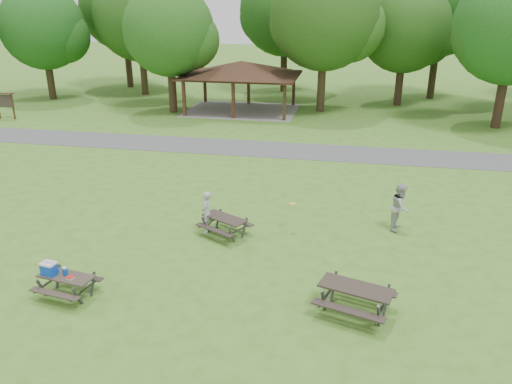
% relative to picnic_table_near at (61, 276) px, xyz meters
% --- Properties ---
extents(ground, '(160.00, 160.00, 0.00)m').
position_rel_picnic_table_near_xyz_m(ground, '(3.65, 2.07, -0.65)').
color(ground, '#417321').
rests_on(ground, ground).
extents(asphalt_path, '(120.00, 3.20, 0.02)m').
position_rel_picnic_table_near_xyz_m(asphalt_path, '(3.65, 16.07, -0.64)').
color(asphalt_path, '#4B4B4E').
rests_on(asphalt_path, ground).
extents(pavilion, '(8.60, 7.01, 3.76)m').
position_rel_picnic_table_near_xyz_m(pavilion, '(-0.35, 26.07, 2.41)').
color(pavilion, '#3D2116').
rests_on(pavilion, ground).
extents(notice_board, '(1.60, 0.30, 1.88)m').
position_rel_picnic_table_near_xyz_m(notice_board, '(-16.35, 20.07, 0.66)').
color(notice_board, '#3A1E15').
rests_on(notice_board, ground).
extents(tree_row_b, '(7.14, 6.80, 9.28)m').
position_rel_picnic_table_near_xyz_m(tree_row_b, '(-17.27, 27.59, 5.01)').
color(tree_row_b, black).
rests_on(tree_row_b, ground).
extents(tree_row_c, '(8.19, 7.80, 10.67)m').
position_rel_picnic_table_near_xyz_m(tree_row_c, '(-10.26, 31.09, 5.89)').
color(tree_row_c, '#312315').
rests_on(tree_row_c, ground).
extents(tree_row_d, '(6.93, 6.60, 9.27)m').
position_rel_picnic_table_near_xyz_m(tree_row_d, '(-5.27, 24.59, 5.12)').
color(tree_row_d, black).
rests_on(tree_row_d, ground).
extents(tree_row_e, '(8.40, 8.00, 11.02)m').
position_rel_picnic_table_near_xyz_m(tree_row_e, '(5.75, 27.09, 6.13)').
color(tree_row_e, '#322416').
rests_on(tree_row_e, ground).
extents(tree_row_f, '(7.35, 7.00, 9.55)m').
position_rel_picnic_table_near_xyz_m(tree_row_f, '(11.73, 30.59, 5.19)').
color(tree_row_f, '#2F1D15').
rests_on(tree_row_f, ground).
extents(tree_deep_a, '(8.40, 8.00, 11.38)m').
position_rel_picnic_table_near_xyz_m(tree_deep_a, '(-13.25, 34.59, 6.48)').
color(tree_deep_a, '#302015').
rests_on(tree_deep_a, ground).
extents(tree_deep_b, '(8.40, 8.00, 11.13)m').
position_rel_picnic_table_near_xyz_m(tree_deep_b, '(1.75, 35.09, 6.23)').
color(tree_deep_b, black).
rests_on(tree_deep_b, ground).
extents(tree_deep_c, '(8.82, 8.40, 11.90)m').
position_rel_picnic_table_near_xyz_m(tree_deep_c, '(14.75, 34.09, 6.79)').
color(tree_deep_c, black).
rests_on(tree_deep_c, ground).
extents(picnic_table_near, '(1.82, 1.55, 1.14)m').
position_rel_picnic_table_near_xyz_m(picnic_table_near, '(0.00, 0.00, 0.00)').
color(picnic_table_near, '#322B24').
rests_on(picnic_table_near, ground).
extents(picnic_table_middle, '(2.13, 2.00, 0.74)m').
position_rel_picnic_table_near_xyz_m(picnic_table_middle, '(3.71, 4.82, -0.11)').
color(picnic_table_middle, '#2A231E').
rests_on(picnic_table_middle, ground).
extents(picnic_table_far, '(2.38, 2.11, 0.87)m').
position_rel_picnic_table_near_xyz_m(picnic_table_far, '(8.48, 0.74, -0.01)').
color(picnic_table_far, '#2A231E').
rests_on(picnic_table_far, ground).
extents(frisbee_in_flight, '(0.26, 0.26, 0.02)m').
position_rel_picnic_table_near_xyz_m(frisbee_in_flight, '(6.10, 5.66, 0.45)').
color(frisbee_in_flight, yellow).
rests_on(frisbee_in_flight, ground).
extents(frisbee_thrower, '(0.40, 0.60, 1.61)m').
position_rel_picnic_table_near_xyz_m(frisbee_thrower, '(2.99, 4.95, 0.15)').
color(frisbee_thrower, '#A7A7AA').
rests_on(frisbee_thrower, ground).
extents(frisbee_catcher, '(0.90, 1.04, 1.81)m').
position_rel_picnic_table_near_xyz_m(frisbee_catcher, '(10.07, 6.56, 0.25)').
color(frisbee_catcher, '#A8A7AA').
rests_on(frisbee_catcher, ground).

